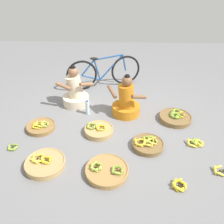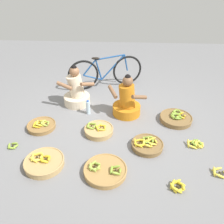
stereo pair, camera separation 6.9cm
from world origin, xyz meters
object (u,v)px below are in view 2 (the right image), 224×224
at_px(banana_basket_front_center, 44,162).
at_px(water_bottle, 88,107).
at_px(bicycle_leaning, 106,72).
at_px(loose_bananas_front_left, 13,146).
at_px(banana_basket_back_right, 147,145).
at_px(loose_bananas_back_center, 196,144).
at_px(vendor_woman_front, 127,102).
at_px(banana_basket_back_left, 176,118).
at_px(banana_basket_mid_right, 105,170).
at_px(banana_basket_near_vendor, 99,130).
at_px(vendor_woman_behind, 76,92).
at_px(banana_basket_mid_left, 41,126).
at_px(loose_bananas_near_bicycle, 219,172).
at_px(loose_bananas_front_right, 178,186).

relative_size(banana_basket_front_center, water_bottle, 1.98).
bearing_deg(bicycle_leaning, water_bottle, -101.60).
height_order(loose_bananas_front_left, water_bottle, water_bottle).
xyz_separation_m(banana_basket_back_right, loose_bananas_back_center, (0.78, 0.09, -0.02)).
distance_m(vendor_woman_front, banana_basket_back_left, 0.94).
bearing_deg(banana_basket_mid_right, banana_basket_back_right, 42.57).
height_order(banana_basket_near_vendor, loose_bananas_back_center, banana_basket_near_vendor).
height_order(vendor_woman_behind, banana_basket_back_right, vendor_woman_behind).
relative_size(banana_basket_back_right, banana_basket_back_left, 0.86).
bearing_deg(banana_basket_mid_right, bicycle_leaning, 94.51).
relative_size(vendor_woman_behind, water_bottle, 2.90).
bearing_deg(banana_basket_back_right, banana_basket_near_vendor, 157.71).
relative_size(bicycle_leaning, banana_basket_back_left, 2.80).
bearing_deg(banana_basket_mid_left, vendor_woman_front, 20.12).
bearing_deg(loose_bananas_front_left, bicycle_leaning, 59.68).
bearing_deg(vendor_woman_front, banana_basket_back_left, -11.12).
xyz_separation_m(banana_basket_near_vendor, loose_bananas_front_left, (-1.30, -0.44, -0.03)).
height_order(banana_basket_back_right, loose_bananas_near_bicycle, banana_basket_back_right).
xyz_separation_m(vendor_woman_front, banana_basket_back_left, (0.90, -0.18, -0.20)).
xyz_separation_m(bicycle_leaning, loose_bananas_near_bicycle, (1.75, -2.54, -0.33)).
relative_size(vendor_woman_front, banana_basket_back_right, 1.62).
bearing_deg(banana_basket_back_right, banana_basket_front_center, -162.57).
xyz_separation_m(bicycle_leaning, banana_basket_back_left, (1.38, -1.30, -0.30)).
height_order(bicycle_leaning, banana_basket_front_center, bicycle_leaning).
distance_m(banana_basket_back_right, loose_bananas_front_left, 2.09).
height_order(banana_basket_near_vendor, loose_bananas_front_left, banana_basket_near_vendor).
distance_m(vendor_woman_behind, loose_bananas_front_left, 1.58).
height_order(banana_basket_back_right, loose_bananas_front_left, banana_basket_back_right).
xyz_separation_m(banana_basket_mid_right, loose_bananas_front_left, (-1.48, 0.44, -0.03)).
distance_m(bicycle_leaning, loose_bananas_near_bicycle, 3.10).
bearing_deg(banana_basket_front_center, loose_bananas_back_center, 13.89).
xyz_separation_m(vendor_woman_behind, bicycle_leaning, (0.52, 0.81, 0.09)).
distance_m(banana_basket_back_right, loose_bananas_back_center, 0.78).
height_order(banana_basket_front_center, water_bottle, water_bottle).
height_order(loose_bananas_near_bicycle, loose_bananas_front_left, loose_bananas_near_bicycle).
relative_size(vendor_woman_front, banana_basket_front_center, 1.43).
relative_size(vendor_woman_behind, banana_basket_mid_right, 1.39).
bearing_deg(loose_bananas_back_center, banana_basket_back_left, 107.25).
relative_size(banana_basket_front_center, loose_bananas_near_bicycle, 2.78).
relative_size(vendor_woman_front, loose_bananas_front_left, 4.80).
bearing_deg(loose_bananas_back_center, vendor_woman_front, 142.71).
bearing_deg(loose_bananas_near_bicycle, banana_basket_back_left, 106.55).
bearing_deg(banana_basket_back_left, loose_bananas_near_bicycle, -73.45).
bearing_deg(banana_basket_mid_left, loose_bananas_near_bicycle, -17.86).
distance_m(bicycle_leaning, water_bottle, 1.20).
height_order(banana_basket_mid_left, loose_bananas_near_bicycle, banana_basket_mid_left).
xyz_separation_m(banana_basket_back_left, loose_bananas_near_bicycle, (0.37, -1.24, -0.03)).
height_order(banana_basket_back_right, loose_bananas_front_right, banana_basket_back_right).
relative_size(banana_basket_mid_left, water_bottle, 1.72).
bearing_deg(banana_basket_near_vendor, banana_basket_back_left, 17.75).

